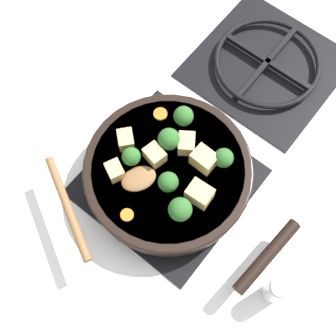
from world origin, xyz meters
name	(u,v)px	position (x,y,z in m)	size (l,w,h in m)	color
ground_plane	(168,182)	(0.00, 0.00, 0.00)	(2.40, 2.40, 0.00)	white
front_burner_grate	(168,180)	(0.00, 0.00, 0.01)	(0.31, 0.31, 0.03)	black
rear_burner_grate	(267,64)	(0.00, 0.36, 0.01)	(0.31, 0.31, 0.03)	black
skillet_pan	(169,173)	(0.00, 0.00, 0.05)	(0.43, 0.33, 0.05)	black
wooden_spoon	(100,194)	(-0.06, -0.12, 0.08)	(0.20, 0.22, 0.02)	brown
tofu_cube_center_large	(200,194)	(0.08, -0.01, 0.09)	(0.05, 0.04, 0.04)	#DBB770
tofu_cube_near_handle	(126,140)	(-0.10, -0.01, 0.09)	(0.04, 0.03, 0.03)	#DBB770
tofu_cube_east_chunk	(204,159)	(0.05, 0.05, 0.09)	(0.04, 0.04, 0.04)	#DBB770
tofu_cube_west_chunk	(155,154)	(-0.03, 0.00, 0.09)	(0.04, 0.03, 0.03)	#DBB770
tofu_cube_back_piece	(186,143)	(0.00, 0.06, 0.09)	(0.04, 0.03, 0.03)	#DBB770
tofu_cube_front_piece	(115,171)	(-0.07, -0.07, 0.09)	(0.04, 0.03, 0.03)	#DBB770
broccoli_floret_near_spoon	(169,139)	(-0.03, 0.04, 0.10)	(0.04, 0.04, 0.05)	#709956
broccoli_floret_center_top	(131,157)	(-0.06, -0.03, 0.10)	(0.04, 0.04, 0.04)	#709956
broccoli_floret_east_rim	(168,182)	(0.02, -0.03, 0.10)	(0.04, 0.04, 0.05)	#709956
broccoli_floret_west_rim	(183,116)	(-0.04, 0.10, 0.10)	(0.04, 0.04, 0.05)	#709956
broccoli_floret_north_edge	(180,209)	(0.07, -0.06, 0.10)	(0.04, 0.04, 0.05)	#709956
broccoli_floret_south_cluster	(224,158)	(0.08, 0.07, 0.10)	(0.04, 0.04, 0.04)	#709956
carrot_slice_orange_thin	(128,216)	(0.00, -0.12, 0.08)	(0.02, 0.02, 0.01)	orange
carrot_slice_near_center	(160,114)	(-0.08, 0.08, 0.08)	(0.03, 0.03, 0.01)	orange
salt_shaker	(275,290)	(0.29, -0.05, 0.04)	(0.04, 0.04, 0.09)	white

